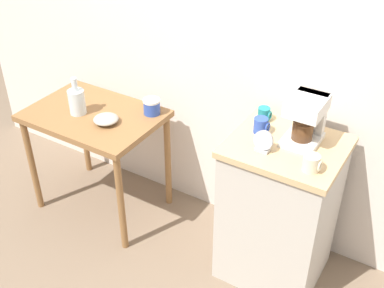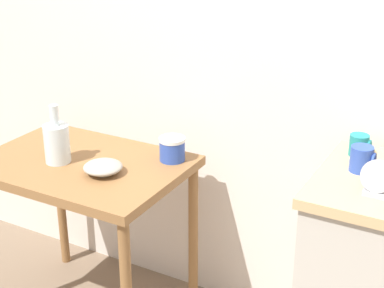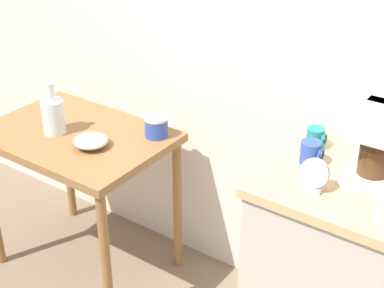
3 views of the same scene
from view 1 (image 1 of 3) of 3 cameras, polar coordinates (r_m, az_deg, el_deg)
name	(u,v)px [view 1 (image 1 of 3)]	position (r m, az deg, el deg)	size (l,w,h in m)	color
ground_plane	(186,240)	(3.32, -0.75, -11.12)	(8.00, 8.00, 0.00)	#7A6651
back_wall	(242,19)	(2.87, 5.82, 14.35)	(4.40, 0.10, 2.80)	silver
wooden_table	(96,126)	(3.26, -11.21, 2.04)	(0.85, 0.60, 0.77)	olive
kitchen_counter	(279,211)	(2.87, 10.10, -7.72)	(0.60, 0.54, 0.93)	#BCB7AD
bowl_stoneware	(106,119)	(3.07, -10.03, 2.87)	(0.16, 0.16, 0.05)	#9E998C
glass_carafe_vase	(77,101)	(3.18, -13.32, 4.93)	(0.11, 0.11, 0.25)	silver
canister_enamel	(152,106)	(3.12, -4.73, 4.40)	(0.11, 0.11, 0.10)	#2D4CAD
coffee_maker	(306,117)	(2.57, 13.24, 3.08)	(0.18, 0.22, 0.26)	white
mug_blue	(261,126)	(2.64, 8.08, 2.14)	(0.08, 0.08, 0.09)	#2D4CAD
mug_dark_teal	(264,114)	(2.76, 8.44, 3.47)	(0.07, 0.07, 0.08)	teal
mug_small_cream	(312,163)	(2.40, 13.81, -2.20)	(0.09, 0.08, 0.08)	beige
table_clock	(263,142)	(2.49, 8.33, 0.20)	(0.10, 0.05, 0.12)	#B2B5BA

